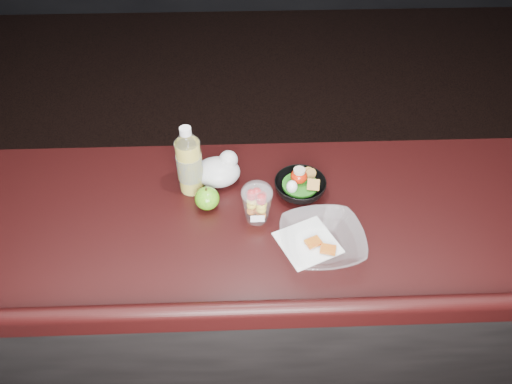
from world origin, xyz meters
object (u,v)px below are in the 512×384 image
takeout_bowl (322,241)px  fruit_cup (257,202)px  lemonade_bottle (190,164)px  green_apple (207,198)px  snack_bowl (300,186)px

takeout_bowl → fruit_cup: bearing=145.5°
lemonade_bottle → green_apple: (0.05, -0.09, -0.07)m
green_apple → fruit_cup: bearing=-19.7°
fruit_cup → green_apple: (-0.15, 0.06, -0.03)m
fruit_cup → snack_bowl: 0.18m
lemonade_bottle → fruit_cup: 0.25m
snack_bowl → fruit_cup: bearing=-143.3°
fruit_cup → lemonade_bottle: bearing=145.8°
lemonade_bottle → fruit_cup: lemonade_bottle is taller
fruit_cup → takeout_bowl: fruit_cup is taller
green_apple → lemonade_bottle: bearing=121.9°
takeout_bowl → green_apple: bearing=151.8°
lemonade_bottle → green_apple: bearing=-58.1°
lemonade_bottle → snack_bowl: (0.35, -0.04, -0.07)m
green_apple → takeout_bowl: size_ratio=0.30×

